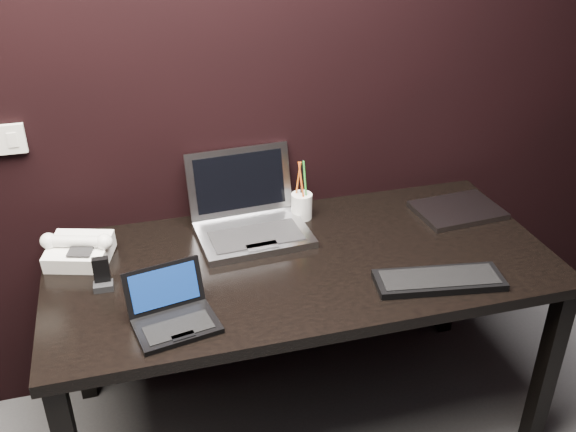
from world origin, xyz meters
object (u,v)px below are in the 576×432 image
object	(u,v)px
desk	(302,278)
silver_laptop	(250,220)
mobile_phone	(102,277)
netbook	(173,314)
pen_cup	(302,205)
ext_keyboard	(439,280)
desk_phone	(79,250)
closed_laptop	(457,210)

from	to	relation	value
desk	silver_laptop	world-z (taller)	silver_laptop
mobile_phone	netbook	bearing A→B (deg)	-51.05
desk	mobile_phone	distance (m)	0.66
desk	pen_cup	xyz separation A→B (m)	(0.08, 0.28, 0.13)
ext_keyboard	desk_phone	world-z (taller)	desk_phone
netbook	desk_phone	world-z (taller)	netbook
closed_laptop	desk_phone	xyz separation A→B (m)	(-1.39, 0.03, 0.03)
closed_laptop	mobile_phone	world-z (taller)	mobile_phone
silver_laptop	desk_phone	distance (m)	0.59
ext_keyboard	pen_cup	xyz separation A→B (m)	(-0.30, 0.53, 0.04)
mobile_phone	silver_laptop	bearing A→B (deg)	22.35
desk	desk_phone	xyz separation A→B (m)	(-0.72, 0.18, 0.12)
netbook	silver_laptop	bearing A→B (deg)	54.10
desk_phone	mobile_phone	size ratio (longest dim) A/B	2.36
netbook	silver_laptop	size ratio (longest dim) A/B	0.65
desk	pen_cup	bearing A→B (deg)	73.84
silver_laptop	ext_keyboard	distance (m)	0.70
desk	desk_phone	size ratio (longest dim) A/B	6.85
pen_cup	desk	bearing A→B (deg)	-106.16
desk_phone	closed_laptop	bearing A→B (deg)	-1.28
netbook	ext_keyboard	distance (m)	0.84
mobile_phone	ext_keyboard	bearing A→B (deg)	-14.28
pen_cup	ext_keyboard	bearing A→B (deg)	-60.55
silver_laptop	closed_laptop	xyz separation A→B (m)	(0.80, -0.07, -0.04)
netbook	ext_keyboard	xyz separation A→B (m)	(0.84, -0.02, -0.02)
silver_laptop	desk	bearing A→B (deg)	-59.50
silver_laptop	ext_keyboard	xyz separation A→B (m)	(0.51, -0.48, -0.04)
desk	ext_keyboard	bearing A→B (deg)	-33.89
silver_laptop	pen_cup	xyz separation A→B (m)	(0.21, 0.05, 0.00)
ext_keyboard	desk	bearing A→B (deg)	146.11
ext_keyboard	pen_cup	size ratio (longest dim) A/B	1.84
closed_laptop	desk_phone	size ratio (longest dim) A/B	1.34
ext_keyboard	mobile_phone	xyz separation A→B (m)	(-1.03, 0.26, 0.03)
ext_keyboard	mobile_phone	size ratio (longest dim) A/B	4.05
mobile_phone	desk_phone	bearing A→B (deg)	111.95
silver_laptop	desk_phone	bearing A→B (deg)	-176.36
pen_cup	closed_laptop	bearing A→B (deg)	-11.86
desk	ext_keyboard	size ratio (longest dim) A/B	4.00
desk_phone	mobile_phone	bearing A→B (deg)	-68.05
closed_laptop	pen_cup	bearing A→B (deg)	168.14
desk	mobile_phone	xyz separation A→B (m)	(-0.65, 0.01, 0.12)
desk	mobile_phone	world-z (taller)	mobile_phone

